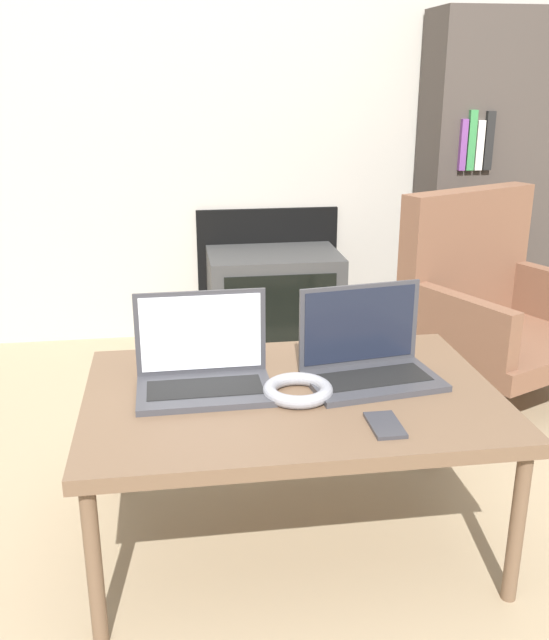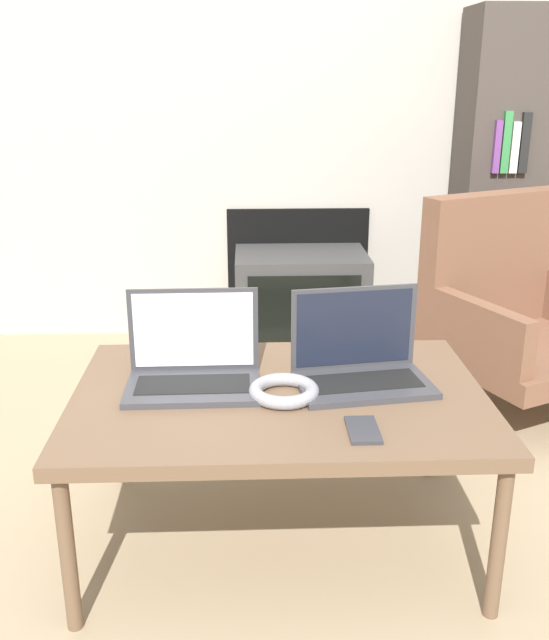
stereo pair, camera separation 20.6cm
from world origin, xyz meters
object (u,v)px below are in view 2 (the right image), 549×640
(laptop_right, at_px, (360,361))
(armchair, at_px, (513,306))
(headphones, at_px, (284,391))
(tv, at_px, (301,301))
(phone, at_px, (363,430))
(laptop_left, at_px, (193,364))

(laptop_right, bearing_deg, armchair, 40.34)
(headphones, distance_m, tv, 1.50)
(phone, bearing_deg, tv, 90.47)
(laptop_right, relative_size, armchair, 0.45)
(tv, bearing_deg, phone, -89.53)
(laptop_left, bearing_deg, armchair, 34.48)
(armchair, bearing_deg, laptop_right, -155.78)
(tv, relative_size, armchair, 0.73)
(laptop_left, height_order, laptop_right, same)
(headphones, bearing_deg, phone, -48.43)
(laptop_left, xyz_separation_m, armchair, (1.14, 0.80, -0.12))
(phone, relative_size, armchair, 0.16)
(laptop_left, relative_size, laptop_right, 0.93)
(laptop_left, xyz_separation_m, tv, (0.38, 1.38, -0.27))
(laptop_left, xyz_separation_m, headphones, (0.23, -0.09, -0.04))
(armchair, bearing_deg, phone, -148.84)
(laptop_left, xyz_separation_m, laptop_right, (0.43, -0.00, 0.00))
(laptop_left, height_order, headphones, laptop_left)
(phone, bearing_deg, headphones, 131.57)
(laptop_left, xyz_separation_m, phone, (0.40, -0.28, -0.05))
(phone, height_order, tv, same)
(laptop_right, bearing_deg, phone, -105.26)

